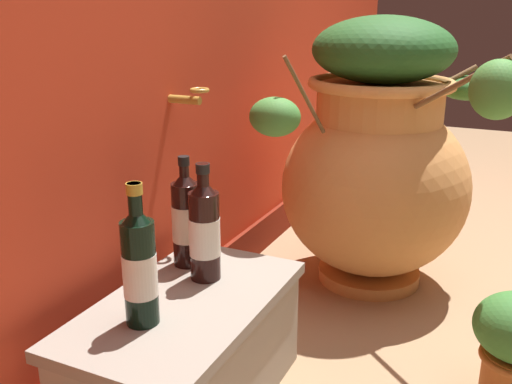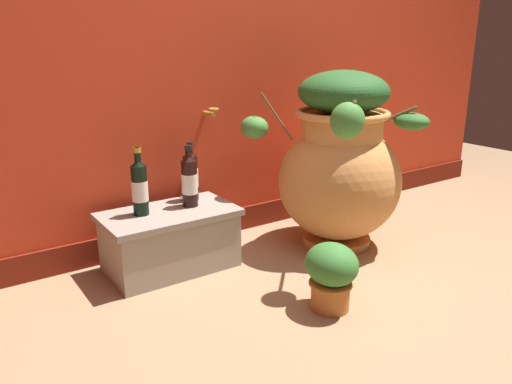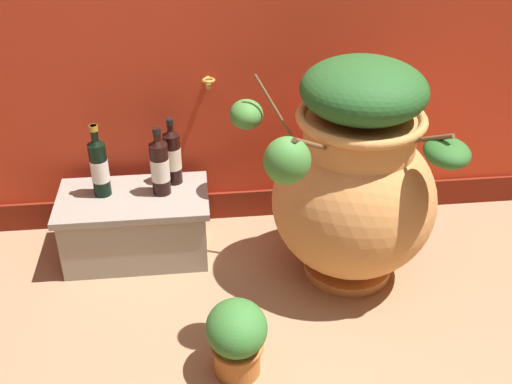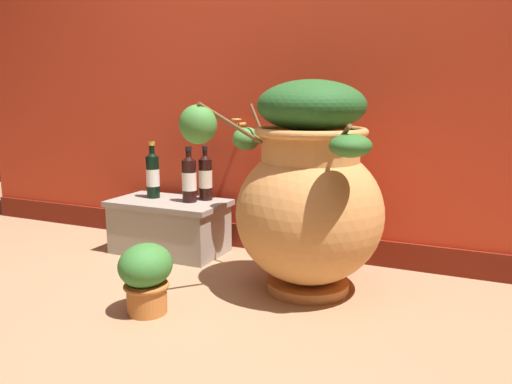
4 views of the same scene
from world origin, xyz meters
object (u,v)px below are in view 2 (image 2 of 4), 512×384
object	(u,v)px
wine_bottle_middle	(140,186)
potted_shrub	(331,273)
terracotta_urn	(340,165)
wine_bottle_left	(191,174)
wine_bottle_right	(189,179)

from	to	relation	value
wine_bottle_middle	potted_shrub	world-z (taller)	wine_bottle_middle
wine_bottle_middle	terracotta_urn	bearing A→B (deg)	-14.45
wine_bottle_left	wine_bottle_right	size ratio (longest dim) A/B	0.99
wine_bottle_left	wine_bottle_middle	xyz separation A→B (m)	(-0.30, -0.07, 0.01)
wine_bottle_right	potted_shrub	size ratio (longest dim) A/B	1.05
wine_bottle_middle	potted_shrub	size ratio (longest dim) A/B	1.11
terracotta_urn	wine_bottle_middle	xyz separation A→B (m)	(-1.03, 0.26, -0.01)
wine_bottle_right	potted_shrub	distance (m)	0.85
wine_bottle_middle	potted_shrub	xyz separation A→B (m)	(0.51, -0.78, -0.28)
terracotta_urn	wine_bottle_left	size ratio (longest dim) A/B	3.12
terracotta_urn	potted_shrub	distance (m)	0.78
terracotta_urn	potted_shrub	xyz separation A→B (m)	(-0.52, -0.51, -0.29)
wine_bottle_right	potted_shrub	bearing A→B (deg)	-71.26
wine_bottle_middle	wine_bottle_right	size ratio (longest dim) A/B	1.06
wine_bottle_left	wine_bottle_right	distance (m)	0.10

